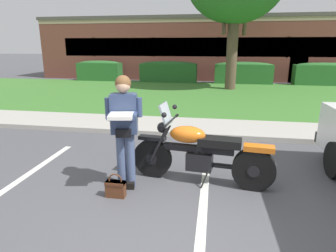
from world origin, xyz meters
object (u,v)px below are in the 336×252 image
Objects in this scene: motorcycle at (206,154)px; hedge_center_left at (168,71)px; hedge_left at (100,70)px; hedge_right at (325,74)px; brick_building at (219,48)px; handbag at (116,187)px; rider_person at (124,124)px; hedge_center_right at (243,73)px.

hedge_center_left is at bearing 102.45° from motorcycle.
hedge_center_left is at bearing 0.00° from hedge_left.
motorcycle reaches higher than hedge_left.
brick_building is (-5.72, 5.19, 1.29)m from hedge_right.
hedge_left is (-5.83, 13.43, 0.51)m from handbag.
rider_person reaches higher than handbag.
handbag is 14.65m from hedge_left.
handbag is 0.11× the size of hedge_center_right.
hedge_left and hedge_right have the same top height.
brick_building reaches higher than hedge_right.
rider_person is 18.35m from brick_building.
hedge_left is at bearing -180.00° from hedge_center_right.
brick_building reaches higher than hedge_center_right.
rider_person reaches higher than hedge_center_left.
hedge_left is 8.86m from brick_building.
motorcycle is 6.23× the size of handbag.
hedge_right is at bearing 62.25° from rider_person.
hedge_left is 4.26m from hedge_center_left.
hedge_center_left is at bearing 97.09° from rider_person.
rider_person is at bearing -164.08° from motorcycle.
hedge_center_left and hedge_right have the same top height.
hedge_center_right is at bearing 78.64° from rider_person.
handbag is 0.11× the size of hedge_right.
motorcycle is 0.71× the size of hedge_right.
hedge_left is 0.11× the size of brick_building.
hedge_center_left reaches higher than handbag.
hedge_center_left is (-2.82, 12.76, 0.16)m from motorcycle.
hedge_right is at bearing 0.00° from hedge_left.
handbag is at bearing -93.78° from brick_building.
hedge_center_right is at bearing -74.32° from brick_building.
hedge_center_right is 5.54m from brick_building.
hedge_center_left is at bearing 180.00° from hedge_right.
motorcycle reaches higher than hedge_center_left.
handbag is 13.71m from hedge_center_right.
rider_person is 0.65× the size of hedge_left.
hedge_center_right is 4.26m from hedge_right.
hedge_center_right is at bearing 0.00° from hedge_left.
motorcycle is 0.71× the size of hedge_center_right.
handbag is 13.54m from hedge_center_left.
hedge_left is at bearing 114.20° from rider_person.
handbag is at bearing -117.35° from hedge_right.
hedge_left and hedge_center_left have the same top height.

